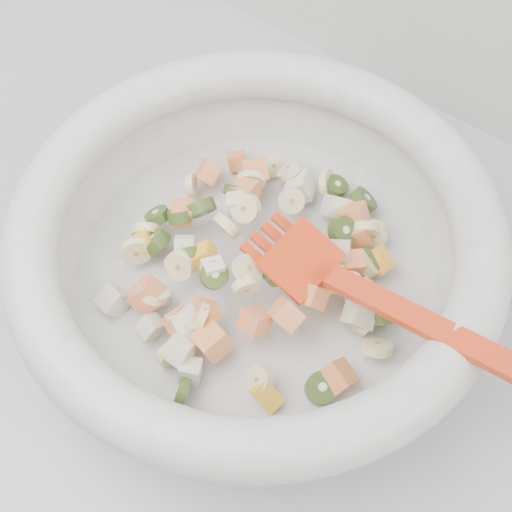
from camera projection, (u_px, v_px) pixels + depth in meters
The scene contains 2 objects.
counter at pixel (337, 493), 0.99m from camera, with size 2.00×0.60×0.90m, color #9B9BA0.
mixing_bowl at pixel (256, 248), 0.60m from camera, with size 0.46×0.41×0.13m.
Camera 1 is at (0.07, 1.17, 1.46)m, focal length 50.00 mm.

